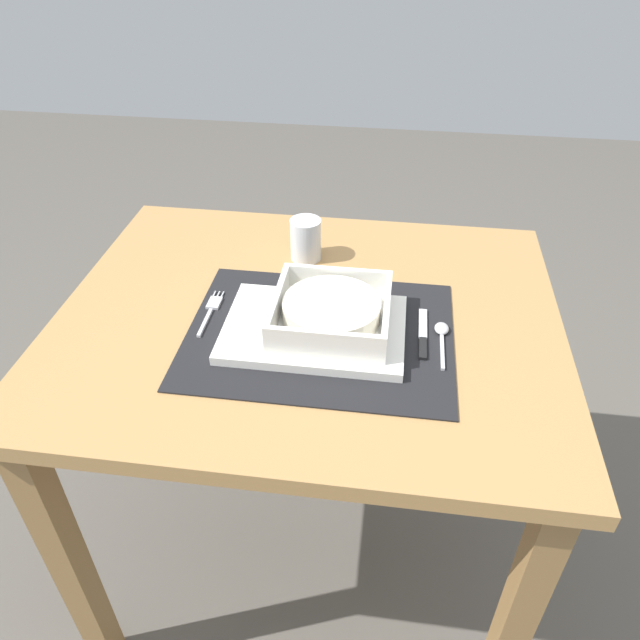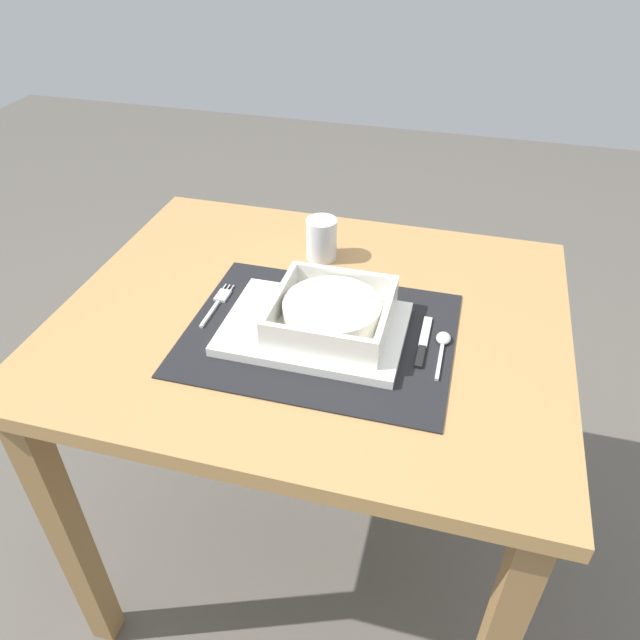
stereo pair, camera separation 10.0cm
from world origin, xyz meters
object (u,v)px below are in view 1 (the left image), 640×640
at_px(porridge_bowl, 331,312).
at_px(drinking_glass, 306,241).
at_px(butter_knife, 423,336).
at_px(dining_table, 309,361).
at_px(spoon, 442,333).
at_px(fork, 211,309).

distance_m(porridge_bowl, drinking_glass, 0.24).
bearing_deg(drinking_glass, butter_knife, -44.69).
distance_m(dining_table, spoon, 0.26).
bearing_deg(fork, drinking_glass, 59.57).
relative_size(dining_table, porridge_bowl, 4.63).
height_order(dining_table, fork, fork).
bearing_deg(fork, butter_knife, -0.57).
distance_m(spoon, butter_knife, 0.03).
distance_m(porridge_bowl, butter_knife, 0.16).
height_order(spoon, drinking_glass, drinking_glass).
distance_m(butter_knife, drinking_glass, 0.33).
height_order(porridge_bowl, fork, porridge_bowl).
xyz_separation_m(fork, spoon, (0.40, -0.02, 0.00)).
xyz_separation_m(spoon, butter_knife, (-0.03, -0.01, -0.00)).
relative_size(dining_table, butter_knife, 6.59).
bearing_deg(butter_knife, fork, 175.58).
distance_m(spoon, drinking_glass, 0.34).
bearing_deg(drinking_glass, dining_table, -80.07).
relative_size(spoon, butter_knife, 0.87).
xyz_separation_m(butter_knife, drinking_glass, (-0.23, 0.23, 0.03)).
height_order(fork, butter_knife, butter_knife).
bearing_deg(butter_knife, spoon, 17.10).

